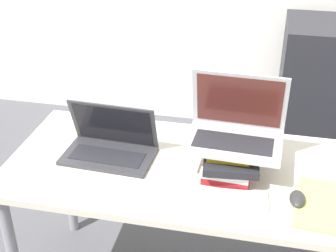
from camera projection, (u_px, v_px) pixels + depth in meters
The scene contains 8 objects.
desk at pixel (183, 182), 1.95m from camera, with size 1.45×0.70×0.71m.
laptop_left at pixel (110, 145), 1.96m from camera, with size 0.38×0.24×0.23m.
book_stack at pixel (230, 158), 1.85m from camera, with size 0.23×0.30×0.12m.
laptop_on_books at pixel (235, 128), 1.82m from camera, with size 0.38×0.28×0.27m.
wireless_keyboard at pixel (231, 199), 1.71m from camera, with size 0.28×0.12×0.01m.
mouse at pixel (298, 199), 1.69m from camera, with size 0.06×0.10×0.04m.
notepad at pixel (324, 205), 1.68m from camera, with size 0.23×0.32×0.01m.
mini_fridge at pixel (316, 93), 3.07m from camera, with size 0.48×0.56×0.94m.
Camera 1 is at (0.27, -1.21, 1.79)m, focal length 50.00 mm.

